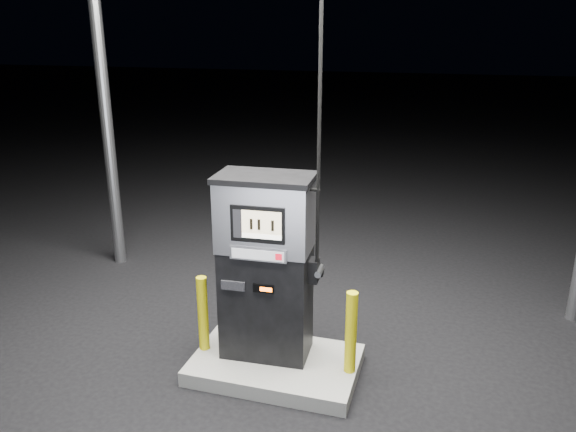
# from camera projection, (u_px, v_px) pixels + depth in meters

# --- Properties ---
(ground) EXTENTS (80.00, 80.00, 0.00)m
(ground) POSITION_uv_depth(u_px,v_px,m) (276.00, 371.00, 5.53)
(ground) COLOR black
(ground) RESTS_ON ground
(pump_island) EXTENTS (1.60, 1.00, 0.15)m
(pump_island) POSITION_uv_depth(u_px,v_px,m) (276.00, 365.00, 5.50)
(pump_island) COLOR slate
(pump_island) RESTS_ON ground
(fuel_dispenser) EXTENTS (1.01, 0.59, 3.76)m
(fuel_dispenser) POSITION_uv_depth(u_px,v_px,m) (266.00, 265.00, 5.30)
(fuel_dispenser) COLOR black
(fuel_dispenser) RESTS_ON pump_island
(bollard_left) EXTENTS (0.13, 0.13, 0.78)m
(bollard_left) POSITION_uv_depth(u_px,v_px,m) (203.00, 313.00, 5.53)
(bollard_left) COLOR #C7BB0B
(bollard_left) RESTS_ON pump_island
(bollard_right) EXTENTS (0.12, 0.12, 0.81)m
(bollard_right) POSITION_uv_depth(u_px,v_px,m) (351.00, 333.00, 5.15)
(bollard_right) COLOR #C7BB0B
(bollard_right) RESTS_ON pump_island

